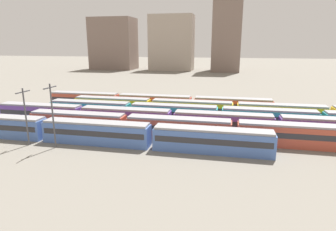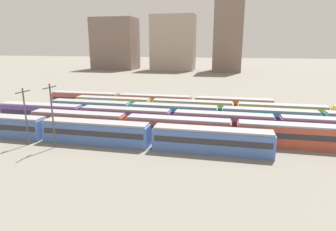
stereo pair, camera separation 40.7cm
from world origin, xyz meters
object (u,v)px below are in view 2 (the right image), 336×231
at_px(catenary_pole_2, 25,114).
at_px(train_track_3, 321,121).
at_px(train_track_0, 96,132).
at_px(train_track_4, 330,115).
at_px(train_track_2, 277,126).
at_px(catenary_pole_0, 52,113).
at_px(train_track_5, 155,102).
at_px(train_track_1, 234,132).

bearing_deg(catenary_pole_2, train_track_3, 20.91).
relative_size(train_track_0, train_track_4, 0.50).
relative_size(train_track_2, catenary_pole_2, 12.06).
distance_m(train_track_4, catenary_pole_2, 57.20).
height_order(train_track_0, train_track_4, same).
bearing_deg(catenary_pole_2, catenary_pole_0, -1.88).
bearing_deg(train_track_4, train_track_5, 172.26).
relative_size(train_track_0, train_track_3, 0.50).
xyz_separation_m(train_track_1, train_track_4, (19.22, 15.60, 0.00)).
xyz_separation_m(train_track_4, catenary_pole_2, (-51.89, -23.84, 3.30)).
xyz_separation_m(train_track_1, catenary_pole_0, (-27.72, -8.40, 3.74)).
bearing_deg(catenary_pole_2, train_track_1, 14.16).
xyz_separation_m(train_track_0, train_track_5, (3.18, 26.00, 0.00)).
distance_m(train_track_1, train_track_5, 28.19).
xyz_separation_m(train_track_2, train_track_3, (8.71, 5.20, 0.00)).
xyz_separation_m(train_track_3, catenary_pole_2, (-48.79, -18.64, 3.30)).
distance_m(catenary_pole_0, catenary_pole_2, 4.97).
height_order(train_track_0, train_track_3, same).
bearing_deg(train_track_1, train_track_4, 39.07).
distance_m(train_track_0, train_track_3, 41.38).
xyz_separation_m(train_track_2, catenary_pole_0, (-35.13, -13.60, 3.74)).
height_order(train_track_2, catenary_pole_0, catenary_pole_0).
bearing_deg(catenary_pole_0, train_track_5, 73.42).
bearing_deg(catenary_pole_0, train_track_3, 23.21).
distance_m(train_track_0, train_track_5, 26.19).
xyz_separation_m(train_track_4, catenary_pole_0, (-46.94, -24.00, 3.74)).
distance_m(train_track_4, train_track_5, 38.60).
xyz_separation_m(train_track_1, catenary_pole_2, (-32.67, -8.24, 3.30)).
bearing_deg(train_track_5, train_track_2, -30.55).
relative_size(train_track_4, train_track_5, 2.02).
height_order(train_track_2, catenary_pole_2, catenary_pole_2).
height_order(train_track_4, train_track_5, same).
height_order(train_track_2, train_track_4, same).
relative_size(train_track_4, catenary_pole_2, 12.06).
xyz_separation_m(train_track_4, train_track_5, (-38.24, 5.20, -0.00)).
bearing_deg(train_track_5, train_track_0, -96.97).
distance_m(train_track_0, train_track_4, 46.35).
bearing_deg(catenary_pole_2, train_track_5, 64.84).
height_order(train_track_1, train_track_5, same).
height_order(train_track_4, catenary_pole_0, catenary_pole_0).
relative_size(train_track_1, train_track_4, 0.66).
distance_m(train_track_5, catenary_pole_2, 32.25).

